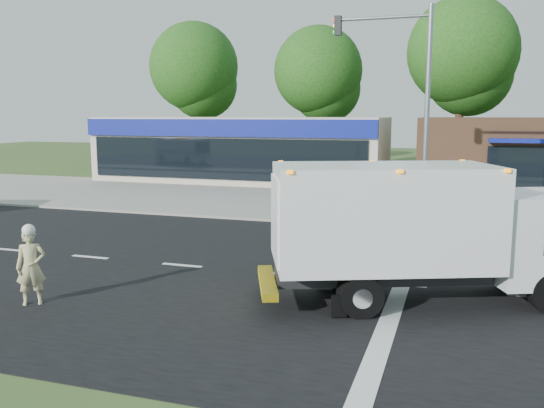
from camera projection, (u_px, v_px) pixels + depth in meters
The scene contains 11 objects.
ground at pixel (285, 275), 15.08m from camera, with size 120.00×120.00×0.00m, color #385123.
road_asphalt at pixel (285, 275), 15.08m from camera, with size 60.00×14.00×0.02m, color black.
sidewalk at pixel (345, 219), 22.77m from camera, with size 60.00×2.40×0.12m, color gray.
parking_apron at pixel (368, 200), 28.22m from camera, with size 60.00×9.00×0.02m, color gray.
lane_markings at pixel (324, 294), 13.39m from camera, with size 55.20×7.00×0.01m.
ems_box_truck at pixel (417, 224), 12.65m from camera, with size 7.30×4.60×3.10m.
emergency_worker at pixel (31, 265), 12.62m from camera, with size 0.74×0.69×1.81m.
retail_strip_mall at pixel (241, 149), 36.25m from camera, with size 18.00×6.20×4.00m.
brown_storefront at pixel (514, 155), 31.37m from camera, with size 10.00×6.70×4.00m.
traffic_signal_pole at pixel (409, 93), 20.73m from camera, with size 3.51×0.25×8.00m.
background_trees at pixel (390, 69), 40.64m from camera, with size 36.77×7.39×12.10m.
Camera 1 is at (4.23, -13.99, 4.16)m, focal length 38.00 mm.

